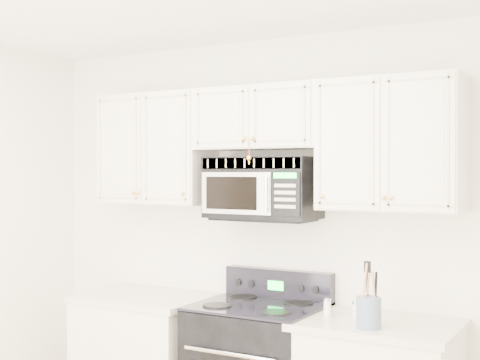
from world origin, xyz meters
The scene contains 6 objects.
room centered at (0.00, 0.00, 1.30)m, with size 3.51×3.51×2.61m.
upper_cabinets centered at (0.00, 1.58, 1.93)m, with size 2.44×0.37×0.75m.
microwave centered at (0.01, 1.57, 1.64)m, with size 0.69×0.40×0.38m.
utensil_crock centered at (0.81, 1.25, 1.01)m, with size 0.13×0.13×0.35m.
shaker_salt centered at (0.51, 1.41, 0.97)m, with size 0.04×0.04×0.10m.
shaker_pepper centered at (0.66, 1.45, 0.97)m, with size 0.04×0.04×0.09m.
Camera 1 is at (1.96, -2.11, 1.74)m, focal length 50.00 mm.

